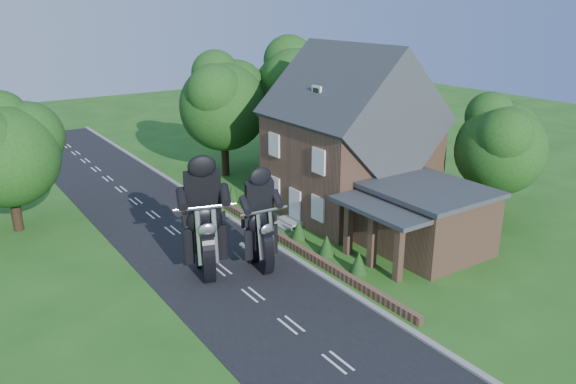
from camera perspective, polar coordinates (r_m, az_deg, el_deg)
ground at (r=25.45m, az=-3.58°, el=-10.39°), size 120.00×120.00×0.00m
road at (r=25.44m, az=-3.58°, el=-10.37°), size 7.00×80.00×0.02m
kerb at (r=27.22m, az=3.10°, el=-8.19°), size 0.30×80.00×0.12m
garden_wall at (r=31.22m, az=-1.49°, el=-4.23°), size 0.30×22.00×0.40m
house at (r=34.21m, az=6.33°, el=5.03°), size 9.54×8.64×10.24m
annex at (r=29.91m, az=13.66°, el=-2.60°), size 7.05×5.94×3.44m
tree_annex_side at (r=35.12m, az=21.04°, el=4.83°), size 5.64×5.20×7.48m
tree_house_right at (r=40.02m, az=10.74°, el=8.04°), size 6.51×6.00×8.40m
tree_behind_house at (r=43.96m, az=1.49°, el=10.66°), size 7.81×7.20×10.08m
tree_behind_left at (r=41.72m, az=-6.16°, el=9.45°), size 6.94×6.40×9.16m
tree_far_road at (r=34.47m, az=-26.16°, el=4.17°), size 6.08×5.60×7.84m
shrub_a at (r=27.26m, az=7.19°, el=-7.13°), size 0.90×0.90×1.10m
shrub_b at (r=29.00m, az=3.94°, el=-5.38°), size 0.90×0.90×1.10m
shrub_c at (r=30.83m, az=1.08°, el=-3.82°), size 0.90×0.90×1.10m
shrub_d at (r=34.76m, az=-3.67°, el=-1.21°), size 0.90×0.90×1.10m
shrub_e at (r=36.82m, az=-5.65°, el=-0.11°), size 0.90×0.90×1.10m
shrub_f at (r=38.93m, az=-7.42°, el=0.87°), size 0.90×0.90×1.10m
motorcycle_lead at (r=27.43m, az=-2.86°, el=-6.30°), size 0.53×1.70×1.56m
motorcycle_follow at (r=26.99m, az=-8.35°, el=-6.65°), size 1.01×1.98×1.79m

